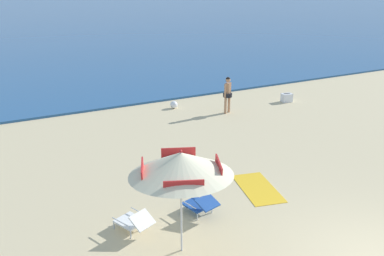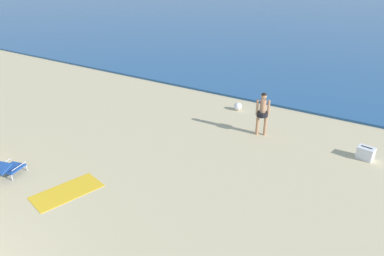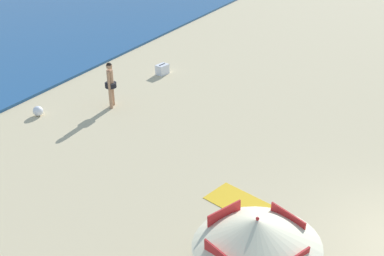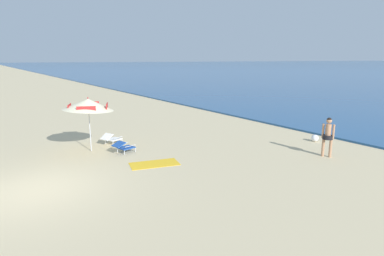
{
  "view_description": "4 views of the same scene",
  "coord_description": "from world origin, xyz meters",
  "px_view_note": "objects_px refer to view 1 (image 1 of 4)",
  "views": [
    {
      "loc": [
        -6.41,
        -3.62,
        5.26
      ],
      "look_at": [
        -0.66,
        7.18,
        0.85
      ],
      "focal_mm": 37.13,
      "sensor_mm": 36.0,
      "label": 1
    },
    {
      "loc": [
        6.92,
        -0.75,
        5.56
      ],
      "look_at": [
        1.87,
        7.04,
        1.3
      ],
      "focal_mm": 33.06,
      "sensor_mm": 36.0,
      "label": 2
    },
    {
      "loc": [
        -8.88,
        0.74,
        6.88
      ],
      "look_at": [
        0.26,
        5.78,
        1.43
      ],
      "focal_mm": 44.14,
      "sensor_mm": 36.0,
      "label": 3
    },
    {
      "loc": [
        10.05,
        -1.08,
        3.84
      ],
      "look_at": [
        -0.23,
        5.77,
        1.18
      ],
      "focal_mm": 30.04,
      "sensor_mm": 36.0,
      "label": 4
    }
  ],
  "objects_px": {
    "beach_umbrella_striped_main": "(181,164)",
    "cooler_box": "(287,98)",
    "lounge_chair_beside_umbrella": "(200,204)",
    "beach_towel": "(258,188)",
    "person_standing_near_shore": "(228,92)",
    "beach_ball": "(174,105)",
    "lounge_chair_under_umbrella": "(134,221)"
  },
  "relations": [
    {
      "from": "lounge_chair_under_umbrella",
      "to": "cooler_box",
      "type": "height_order",
      "value": "lounge_chair_under_umbrella"
    },
    {
      "from": "person_standing_near_shore",
      "to": "beach_umbrella_striped_main",
      "type": "bearing_deg",
      "value": -128.42
    },
    {
      "from": "beach_umbrella_striped_main",
      "to": "lounge_chair_beside_umbrella",
      "type": "distance_m",
      "value": 2.27
    },
    {
      "from": "lounge_chair_beside_umbrella",
      "to": "beach_ball",
      "type": "bearing_deg",
      "value": 68.56
    },
    {
      "from": "beach_ball",
      "to": "lounge_chair_beside_umbrella",
      "type": "bearing_deg",
      "value": -111.44
    },
    {
      "from": "lounge_chair_under_umbrella",
      "to": "beach_ball",
      "type": "height_order",
      "value": "lounge_chair_under_umbrella"
    },
    {
      "from": "beach_umbrella_striped_main",
      "to": "beach_ball",
      "type": "relative_size",
      "value": 7.34
    },
    {
      "from": "beach_ball",
      "to": "beach_umbrella_striped_main",
      "type": "bearing_deg",
      "value": -114.69
    },
    {
      "from": "person_standing_near_shore",
      "to": "cooler_box",
      "type": "bearing_deg",
      "value": 2.27
    },
    {
      "from": "beach_umbrella_striped_main",
      "to": "beach_ball",
      "type": "height_order",
      "value": "beach_umbrella_striped_main"
    },
    {
      "from": "beach_umbrella_striped_main",
      "to": "beach_ball",
      "type": "distance_m",
      "value": 10.44
    },
    {
      "from": "person_standing_near_shore",
      "to": "beach_ball",
      "type": "bearing_deg",
      "value": 135.78
    },
    {
      "from": "cooler_box",
      "to": "beach_towel",
      "type": "distance_m",
      "value": 9.04
    },
    {
      "from": "lounge_chair_under_umbrella",
      "to": "cooler_box",
      "type": "relative_size",
      "value": 1.87
    },
    {
      "from": "beach_umbrella_striped_main",
      "to": "lounge_chair_under_umbrella",
      "type": "bearing_deg",
      "value": 119.21
    },
    {
      "from": "cooler_box",
      "to": "beach_ball",
      "type": "xyz_separation_m",
      "value": [
        -5.22,
        1.57,
        -0.04
      ]
    },
    {
      "from": "beach_umbrella_striped_main",
      "to": "beach_towel",
      "type": "relative_size",
      "value": 1.36
    },
    {
      "from": "lounge_chair_beside_umbrella",
      "to": "cooler_box",
      "type": "height_order",
      "value": "lounge_chair_beside_umbrella"
    },
    {
      "from": "lounge_chair_beside_umbrella",
      "to": "beach_ball",
      "type": "xyz_separation_m",
      "value": [
        3.25,
        8.28,
        -0.11
      ]
    },
    {
      "from": "lounge_chair_under_umbrella",
      "to": "beach_umbrella_striped_main",
      "type": "bearing_deg",
      "value": -60.79
    },
    {
      "from": "beach_umbrella_striped_main",
      "to": "cooler_box",
      "type": "distance_m",
      "value": 12.41
    },
    {
      "from": "beach_ball",
      "to": "beach_towel",
      "type": "xyz_separation_m",
      "value": [
        -1.23,
        -7.9,
        -0.16
      ]
    },
    {
      "from": "lounge_chair_beside_umbrella",
      "to": "person_standing_near_shore",
      "type": "distance_m",
      "value": 8.29
    },
    {
      "from": "lounge_chair_under_umbrella",
      "to": "cooler_box",
      "type": "distance_m",
      "value": 12.12
    },
    {
      "from": "lounge_chair_beside_umbrella",
      "to": "cooler_box",
      "type": "distance_m",
      "value": 10.81
    },
    {
      "from": "beach_umbrella_striped_main",
      "to": "beach_ball",
      "type": "bearing_deg",
      "value": 65.31
    },
    {
      "from": "person_standing_near_shore",
      "to": "beach_towel",
      "type": "bearing_deg",
      "value": -115.75
    },
    {
      "from": "lounge_chair_under_umbrella",
      "to": "beach_towel",
      "type": "xyz_separation_m",
      "value": [
        3.69,
        0.31,
        -0.26
      ]
    },
    {
      "from": "lounge_chair_beside_umbrella",
      "to": "beach_towel",
      "type": "relative_size",
      "value": 0.54
    },
    {
      "from": "beach_umbrella_striped_main",
      "to": "cooler_box",
      "type": "relative_size",
      "value": 4.46
    },
    {
      "from": "person_standing_near_shore",
      "to": "beach_ball",
      "type": "distance_m",
      "value": 2.56
    },
    {
      "from": "lounge_chair_under_umbrella",
      "to": "beach_towel",
      "type": "distance_m",
      "value": 3.71
    }
  ]
}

